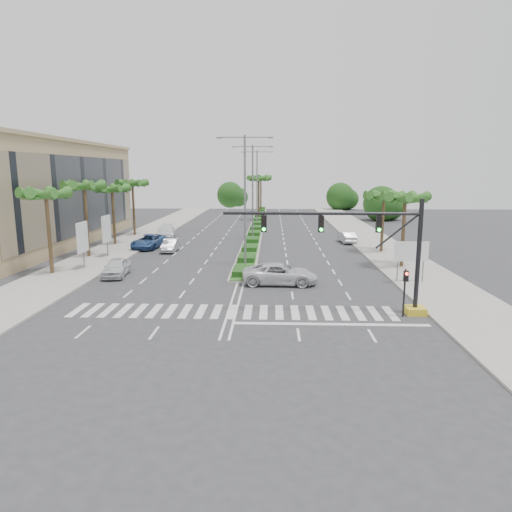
{
  "coord_description": "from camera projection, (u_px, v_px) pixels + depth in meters",
  "views": [
    {
      "loc": [
        2.53,
        -27.82,
        8.86
      ],
      "look_at": [
        1.39,
        3.4,
        3.0
      ],
      "focal_mm": 32.0,
      "sensor_mm": 36.0,
      "label": 1
    }
  ],
  "objects": [
    {
      "name": "car_crossing",
      "position": [
        280.0,
        274.0,
        36.02
      ],
      "size": [
        5.99,
        2.87,
        1.65
      ],
      "primitive_type": "imported",
      "rotation": [
        0.0,
        0.0,
        1.55
      ],
      "color": "silver",
      "rests_on": "ground"
    },
    {
      "name": "car_parked_c",
      "position": [
        149.0,
        241.0,
        52.75
      ],
      "size": [
        3.33,
        6.03,
        1.6
      ],
      "primitive_type": "imported",
      "rotation": [
        0.0,
        0.0,
        -0.12
      ],
      "color": "#2A4B82",
      "rests_on": "ground"
    },
    {
      "name": "direction_sign",
      "position": [
        411.0,
        253.0,
        35.96
      ],
      "size": [
        2.7,
        0.11,
        3.4
      ],
      "color": "slate",
      "rests_on": "ground"
    },
    {
      "name": "pedestrian_signal",
      "position": [
        405.0,
        285.0,
        27.63
      ],
      "size": [
        0.28,
        0.36,
        3.0
      ],
      "color": "black",
      "rests_on": "ground"
    },
    {
      "name": "palm_median_a",
      "position": [
        259.0,
        180.0,
        81.75
      ],
      "size": [
        4.57,
        4.68,
        8.05
      ],
      "color": "brown",
      "rests_on": "ground"
    },
    {
      "name": "streetlight_far",
      "position": [
        257.0,
        184.0,
        72.98
      ],
      "size": [
        5.1,
        0.25,
        12.0
      ],
      "color": "slate",
      "rests_on": "ground"
    },
    {
      "name": "building",
      "position": [
        34.0,
        195.0,
        54.42
      ],
      "size": [
        12.0,
        36.0,
        12.0
      ],
      "primitive_type": "cube",
      "color": "tan",
      "rests_on": "ground"
    },
    {
      "name": "billboard_near",
      "position": [
        82.0,
        238.0,
        40.81
      ],
      "size": [
        0.18,
        2.1,
        4.35
      ],
      "color": "slate",
      "rests_on": "ground"
    },
    {
      "name": "ground",
      "position": [
        232.0,
        312.0,
        29.05
      ],
      "size": [
        160.0,
        160.0,
        0.0
      ],
      "primitive_type": "plane",
      "color": "#333335",
      "rests_on": "ground"
    },
    {
      "name": "median_grass",
      "position": [
        257.0,
        225.0,
        73.21
      ],
      "size": [
        1.8,
        75.0,
        0.04
      ],
      "primitive_type": "cube",
      "color": "#285B1F",
      "rests_on": "median"
    },
    {
      "name": "billboard_far",
      "position": [
        106.0,
        229.0,
        46.71
      ],
      "size": [
        0.18,
        2.1,
        4.35
      ],
      "color": "slate",
      "rests_on": "ground"
    },
    {
      "name": "footpath_left",
      "position": [
        108.0,
        253.0,
        49.23
      ],
      "size": [
        6.0,
        120.0,
        0.15
      ],
      "primitive_type": "cube",
      "color": "gray",
      "rests_on": "ground"
    },
    {
      "name": "streetlight_near",
      "position": [
        245.0,
        194.0,
        41.55
      ],
      "size": [
        5.1,
        0.25,
        12.0
      ],
      "color": "slate",
      "rests_on": "ground"
    },
    {
      "name": "palm_left_mid",
      "position": [
        84.0,
        189.0,
        46.02
      ],
      "size": [
        4.57,
        4.68,
        7.95
      ],
      "color": "brown",
      "rests_on": "ground"
    },
    {
      "name": "palm_median_b",
      "position": [
        261.0,
        179.0,
        96.49
      ],
      "size": [
        4.57,
        4.68,
        8.05
      ],
      "color": "brown",
      "rests_on": "ground"
    },
    {
      "name": "car_parked_a",
      "position": [
        116.0,
        267.0,
        38.77
      ],
      "size": [
        2.21,
        4.62,
        1.52
      ],
      "primitive_type": "imported",
      "rotation": [
        0.0,
        0.0,
        0.09
      ],
      "color": "silver",
      "rests_on": "ground"
    },
    {
      "name": "footpath_right",
      "position": [
        392.0,
        255.0,
        48.14
      ],
      "size": [
        6.0,
        120.0,
        0.15
      ],
      "primitive_type": "cube",
      "color": "gray",
      "rests_on": "ground"
    },
    {
      "name": "car_parked_d",
      "position": [
        166.0,
        232.0,
        61.05
      ],
      "size": [
        2.97,
        5.9,
        1.64
      ],
      "primitive_type": "imported",
      "rotation": [
        0.0,
        0.0,
        0.12
      ],
      "color": "white",
      "rests_on": "ground"
    },
    {
      "name": "streetlight_mid",
      "position": [
        253.0,
        187.0,
        57.26
      ],
      "size": [
        5.1,
        0.25,
        12.0
      ],
      "color": "slate",
      "rests_on": "ground"
    },
    {
      "name": "signal_gantry",
      "position": [
        382.0,
        260.0,
        28.08
      ],
      "size": [
        12.6,
        1.2,
        7.2
      ],
      "color": "gold",
      "rests_on": "ground"
    },
    {
      "name": "palm_left_far",
      "position": [
        112.0,
        191.0,
        53.98
      ],
      "size": [
        4.57,
        4.68,
        7.35
      ],
      "color": "brown",
      "rests_on": "ground"
    },
    {
      "name": "palm_left_near",
      "position": [
        46.0,
        197.0,
        38.23
      ],
      "size": [
        4.57,
        4.68,
        7.55
      ],
      "color": "brown",
      "rests_on": "ground"
    },
    {
      "name": "palm_left_end",
      "position": [
        132.0,
        185.0,
        61.77
      ],
      "size": [
        4.57,
        4.68,
        7.75
      ],
      "color": "brown",
      "rests_on": "ground"
    },
    {
      "name": "median",
      "position": [
        257.0,
        226.0,
        73.23
      ],
      "size": [
        2.2,
        75.0,
        0.2
      ],
      "primitive_type": "cube",
      "color": "gray",
      "rests_on": "ground"
    },
    {
      "name": "palm_right_far",
      "position": [
        384.0,
        198.0,
        49.05
      ],
      "size": [
        4.57,
        4.68,
        6.75
      ],
      "color": "brown",
      "rests_on": "ground"
    },
    {
      "name": "car_parked_b",
      "position": [
        170.0,
        245.0,
        50.64
      ],
      "size": [
        1.57,
        4.27,
        1.4
      ],
      "primitive_type": "imported",
      "rotation": [
        0.0,
        0.0,
        0.02
      ],
      "color": "#9D9DA2",
      "rests_on": "ground"
    },
    {
      "name": "palm_right_near",
      "position": [
        405.0,
        201.0,
        41.14
      ],
      "size": [
        4.57,
        4.68,
        7.05
      ],
      "color": "brown",
      "rests_on": "ground"
    },
    {
      "name": "car_right",
      "position": [
        347.0,
        237.0,
        56.74
      ],
      "size": [
        1.94,
        4.44,
        1.42
      ],
      "primitive_type": "imported",
      "rotation": [
        0.0,
        0.0,
        3.25
      ],
      "color": "#BCBDC1",
      "rests_on": "ground"
    }
  ]
}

